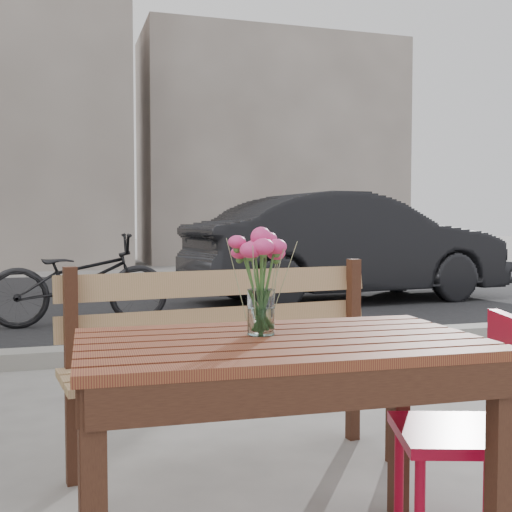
{
  "coord_description": "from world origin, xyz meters",
  "views": [
    {
      "loc": [
        -0.59,
        -1.88,
        1.05
      ],
      "look_at": [
        -0.03,
        -0.02,
        0.94
      ],
      "focal_mm": 45.0,
      "sensor_mm": 36.0,
      "label": 1
    }
  ],
  "objects_px": {
    "red_chair": "(480,417)",
    "parked_car": "(347,248)",
    "main_table": "(281,378)",
    "main_vase": "(261,268)",
    "bicycle": "(79,280)"
  },
  "relations": [
    {
      "from": "red_chair",
      "to": "parked_car",
      "type": "bearing_deg",
      "value": 176.78
    },
    {
      "from": "main_table",
      "to": "parked_car",
      "type": "height_order",
      "value": "parked_car"
    },
    {
      "from": "main_vase",
      "to": "parked_car",
      "type": "distance_m",
      "value": 6.76
    },
    {
      "from": "main_table",
      "to": "red_chair",
      "type": "xyz_separation_m",
      "value": [
        0.65,
        -0.04,
        -0.16
      ]
    },
    {
      "from": "parked_car",
      "to": "bicycle",
      "type": "distance_m",
      "value": 3.67
    },
    {
      "from": "main_table",
      "to": "main_vase",
      "type": "bearing_deg",
      "value": 119.96
    },
    {
      "from": "main_table",
      "to": "parked_car",
      "type": "distance_m",
      "value": 6.8
    },
    {
      "from": "main_vase",
      "to": "parked_car",
      "type": "bearing_deg",
      "value": 62.71
    },
    {
      "from": "red_chair",
      "to": "bicycle",
      "type": "distance_m",
      "value": 5.12
    },
    {
      "from": "bicycle",
      "to": "main_vase",
      "type": "bearing_deg",
      "value": -177.17
    },
    {
      "from": "red_chair",
      "to": "parked_car",
      "type": "height_order",
      "value": "parked_car"
    },
    {
      "from": "red_chair",
      "to": "bicycle",
      "type": "xyz_separation_m",
      "value": [
        -1.07,
        5.01,
        0.03
      ]
    },
    {
      "from": "main_table",
      "to": "main_vase",
      "type": "distance_m",
      "value": 0.33
    },
    {
      "from": "main_table",
      "to": "parked_car",
      "type": "relative_size",
      "value": 0.27
    },
    {
      "from": "parked_car",
      "to": "bicycle",
      "type": "relative_size",
      "value": 2.42
    }
  ]
}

